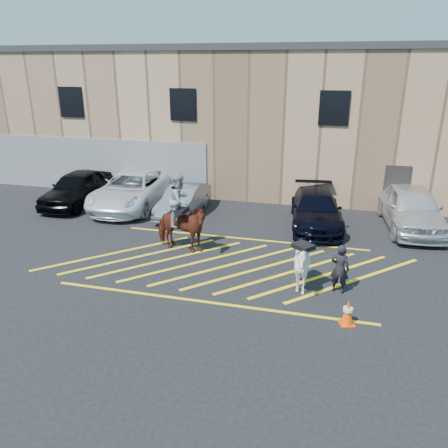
% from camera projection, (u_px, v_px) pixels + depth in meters
% --- Properties ---
extents(ground, '(90.00, 90.00, 0.00)m').
position_uv_depth(ground, '(230.00, 262.00, 15.06)').
color(ground, black).
rests_on(ground, ground).
extents(car_black_suv, '(1.99, 4.74, 1.60)m').
position_uv_depth(car_black_suv, '(77.00, 188.00, 21.03)').
color(car_black_suv, black).
rests_on(car_black_suv, ground).
extents(car_white_pickup, '(2.97, 5.96, 1.62)m').
position_uv_depth(car_white_pickup, '(132.00, 189.00, 20.75)').
color(car_white_pickup, white).
rests_on(car_white_pickup, ground).
extents(car_silver_sedan, '(1.50, 4.01, 1.31)m').
position_uv_depth(car_silver_sedan, '(183.00, 200.00, 19.61)').
color(car_silver_sedan, gray).
rests_on(car_silver_sedan, ground).
extents(car_blue_suv, '(2.54, 5.08, 1.42)m').
position_uv_depth(car_blue_suv, '(316.00, 209.00, 18.22)').
color(car_blue_suv, black).
rests_on(car_blue_suv, ground).
extents(car_white_suv, '(2.49, 5.24, 1.73)m').
position_uv_depth(car_white_suv, '(411.00, 208.00, 17.90)').
color(car_white_suv, silver).
rests_on(car_white_suv, ground).
extents(handler, '(0.61, 0.45, 1.51)m').
position_uv_depth(handler, '(340.00, 269.00, 12.85)').
color(handler, black).
rests_on(handler, ground).
extents(warehouse, '(32.42, 10.20, 7.30)m').
position_uv_depth(warehouse, '(280.00, 116.00, 24.70)').
color(warehouse, tan).
rests_on(warehouse, ground).
extents(hatching_zone, '(12.60, 5.12, 0.01)m').
position_uv_depth(hatching_zone, '(228.00, 265.00, 14.78)').
color(hatching_zone, yellow).
rests_on(hatching_zone, ground).
extents(mounted_bay, '(2.31, 1.33, 2.87)m').
position_uv_depth(mounted_bay, '(181.00, 221.00, 15.54)').
color(mounted_bay, maroon).
rests_on(mounted_bay, ground).
extents(saddled_white, '(1.93, 1.95, 1.61)m').
position_uv_depth(saddled_white, '(302.00, 266.00, 12.91)').
color(saddled_white, white).
rests_on(saddled_white, ground).
extents(traffic_cone, '(0.48, 0.48, 0.73)m').
position_uv_depth(traffic_cone, '(348.00, 312.00, 11.33)').
color(traffic_cone, '#F93D0A').
rests_on(traffic_cone, ground).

